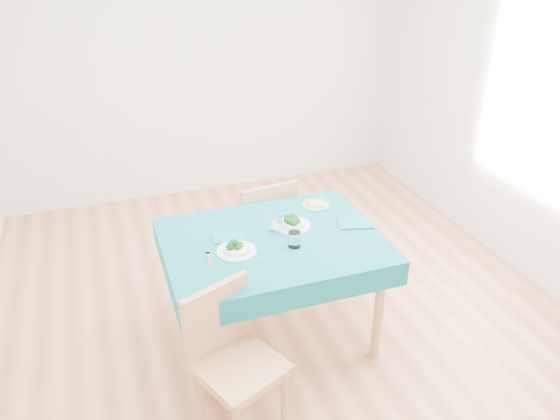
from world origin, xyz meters
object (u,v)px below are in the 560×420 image
object	(u,v)px
bowl_near	(236,247)
side_plate	(315,205)
chair_near	(240,355)
chair_far	(259,214)
table	(273,289)
bowl_far	(292,221)

from	to	relation	value
bowl_near	side_plate	bearing A→B (deg)	30.61
chair_near	chair_far	bearing A→B (deg)	45.42
chair_near	bowl_near	bearing A→B (deg)	51.88
table	chair_near	world-z (taller)	chair_near
chair_far	table	bearing A→B (deg)	72.46
chair_far	side_plate	bearing A→B (deg)	117.91
table	chair_far	world-z (taller)	chair_far
chair_far	bowl_near	bearing A→B (deg)	57.58
bowl_far	side_plate	size ratio (longest dim) A/B	1.29
bowl_near	side_plate	xyz separation A→B (m)	(0.68, 0.40, -0.03)
bowl_near	chair_far	bearing A→B (deg)	64.37
chair_far	side_plate	size ratio (longest dim) A/B	5.74
chair_far	side_plate	world-z (taller)	chair_far
bowl_near	side_plate	world-z (taller)	bowl_near
bowl_far	chair_far	bearing A→B (deg)	92.67
table	side_plate	world-z (taller)	side_plate
bowl_far	side_plate	xyz separation A→B (m)	(0.26, 0.22, -0.03)
chair_near	bowl_near	distance (m)	0.68
chair_near	bowl_far	world-z (taller)	chair_near
table	chair_near	distance (m)	0.79
side_plate	chair_far	bearing A→B (deg)	124.70
chair_near	chair_far	size ratio (longest dim) A/B	0.96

